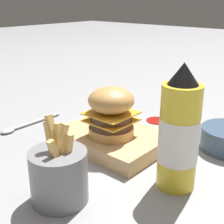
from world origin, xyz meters
TOP-DOWN VIEW (x-y plane):
  - ground_plane at (0.00, 0.00)m, footprint 6.00×6.00m
  - serving_board at (-0.04, 0.01)m, footprint 0.24×0.18m
  - burger at (-0.05, 0.02)m, footprint 0.10×0.10m
  - ketchup_bottle at (-0.23, 0.05)m, footprint 0.07×0.07m
  - fries_basket at (-0.11, 0.23)m, footprint 0.10×0.10m
  - spoon at (0.22, 0.09)m, footprint 0.03×0.19m
  - ketchup_puddle at (-0.03, -0.20)m, footprint 0.06×0.06m

SIDE VIEW (x-z plane):
  - ground_plane at x=0.00m, z-range 0.00..0.00m
  - ketchup_puddle at x=-0.03m, z-range 0.00..0.00m
  - spoon at x=0.22m, z-range 0.00..0.01m
  - serving_board at x=-0.04m, z-range 0.00..0.03m
  - fries_basket at x=-0.11m, z-range -0.03..0.13m
  - burger at x=-0.05m, z-range 0.04..0.15m
  - ketchup_bottle at x=-0.23m, z-range -0.01..0.22m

